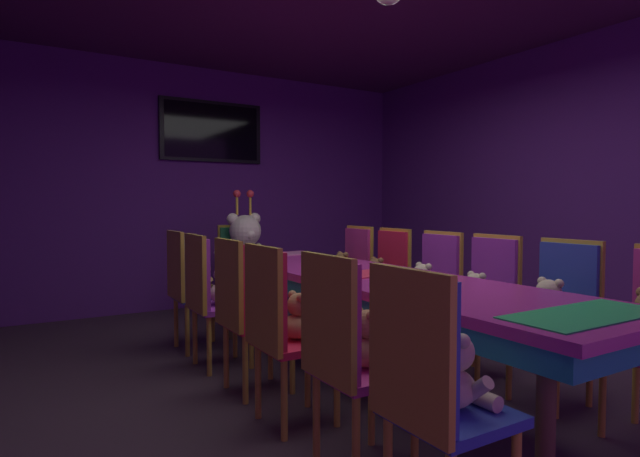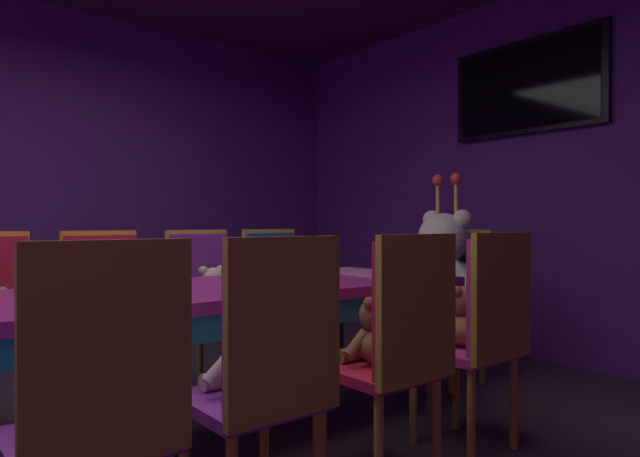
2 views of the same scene
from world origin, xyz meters
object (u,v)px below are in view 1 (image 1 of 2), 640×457
object	(u,v)px
banquet_table	(371,286)
chair_right_3	(435,281)
chair_left_4	(206,288)
teddy_right_4	(375,275)
chair_left_0	(426,378)
throne_chair	(239,262)
chair_right_1	(563,303)
teddy_right_5	(341,269)
teddy_left_2	(300,319)
teddy_left_5	(203,279)
chair_left_3	(240,301)
teddy_right_2	(474,295)
teddy_left_0	(455,375)
chair_left_2	(276,318)
wall_tv	(212,132)
chair_left_1	(342,342)
king_teddy_bear	(246,249)
teddy_left_4	(225,287)
teddy_left_1	(368,342)
chair_right_4	(388,272)
teddy_right_1	(548,307)
chair_right_2	(489,290)
teddy_right_3	(422,284)
chair_left_5	(185,278)
teddy_left_3	(261,302)
chair_right_5	(353,266)

from	to	relation	value
banquet_table	chair_right_3	world-z (taller)	chair_right_3
chair_left_4	teddy_right_4	xyz separation A→B (m)	(1.52, -0.01, -0.02)
chair_left_0	throne_chair	distance (m)	3.80
chair_right_1	throne_chair	world-z (taller)	same
banquet_table	chair_left_0	xyz separation A→B (m)	(-0.82, -1.41, -0.06)
chair_left_0	teddy_right_5	world-z (taller)	chair_left_0
banquet_table	chair_right_1	world-z (taller)	chair_right_1
teddy_left_2	teddy_left_5	size ratio (longest dim) A/B	0.90
chair_right_1	teddy_left_5	bearing A→B (deg)	-55.60
banquet_table	teddy_left_5	bearing A→B (deg)	116.18
teddy_right_4	banquet_table	bearing A→B (deg)	51.43
chair_left_3	teddy_right_2	bearing A→B (deg)	-19.36
teddy_left_0	chair_left_2	world-z (taller)	chair_left_2
chair_right_3	wall_tv	xyz separation A→B (m)	(-0.82, 2.85, 1.45)
chair_left_1	king_teddy_bear	bearing A→B (deg)	74.83
teddy_left_2	teddy_left_4	size ratio (longest dim) A/B	0.85
teddy_left_1	chair_right_4	size ratio (longest dim) A/B	0.29
chair_left_4	chair_right_3	distance (m)	1.77
teddy_right_1	throne_chair	world-z (taller)	throne_chair
chair_left_1	teddy_right_4	xyz separation A→B (m)	(1.49, 1.72, -0.02)
teddy_left_0	teddy_right_4	xyz separation A→B (m)	(1.36, 2.27, -0.00)
teddy_right_4	chair_right_2	bearing A→B (deg)	97.71
teddy_right_3	throne_chair	xyz separation A→B (m)	(-0.68, 2.04, 0.01)
chair_left_1	chair_right_1	size ratio (longest dim) A/B	1.00
teddy_right_3	banquet_table	bearing A→B (deg)	20.79
teddy_left_1	teddy_right_2	bearing A→B (deg)	23.99
chair_left_0	chair_left_1	size ratio (longest dim) A/B	1.00
teddy_left_4	teddy_left_0	bearing A→B (deg)	-89.58
teddy_right_4	chair_left_1	bearing A→B (deg)	49.09
teddy_left_5	chair_left_2	bearing A→B (deg)	-95.17
chair_left_3	teddy_right_1	size ratio (longest dim) A/B	3.08
chair_left_5	teddy_right_5	world-z (taller)	chair_left_5
chair_left_0	teddy_left_3	size ratio (longest dim) A/B	3.53
chair_left_1	chair_left_3	bearing A→B (deg)	90.61
chair_left_3	teddy_right_1	world-z (taller)	chair_left_3
banquet_table	chair_left_5	world-z (taller)	chair_left_5
teddy_left_3	throne_chair	world-z (taller)	throne_chair
banquet_table	chair_right_3	size ratio (longest dim) A/B	3.55
chair_left_1	chair_right_5	world-z (taller)	same
teddy_left_1	teddy_right_3	distance (m)	1.76
teddy_left_5	teddy_right_1	distance (m)	2.63
teddy_left_1	chair_right_5	bearing A→B (deg)	56.60
chair_left_3	teddy_left_3	xyz separation A→B (m)	(0.14, 0.00, -0.02)
teddy_left_0	teddy_right_3	world-z (taller)	same
wall_tv	teddy_left_2	bearing A→B (deg)	-101.69
chair_right_2	teddy_right_5	size ratio (longest dim) A/B	3.29
teddy_left_3	chair_right_3	size ratio (longest dim) A/B	0.28
teddy_left_5	teddy_right_4	size ratio (longest dim) A/B	1.06
teddy_left_4	teddy_left_5	xyz separation A→B (m)	(0.00, 0.54, -0.01)
banquet_table	chair_left_2	world-z (taller)	chair_left_2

